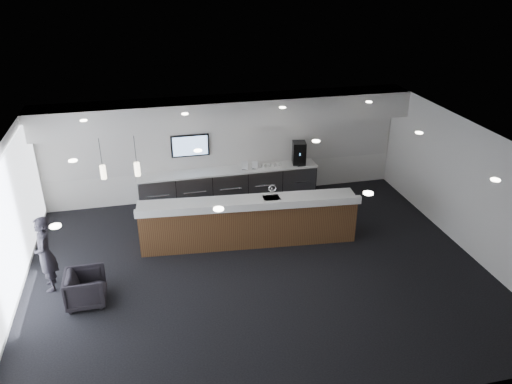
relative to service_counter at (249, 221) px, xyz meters
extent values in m
plane|color=black|center=(-0.06, -1.26, -0.58)|extent=(10.00, 10.00, 0.00)
cube|color=black|center=(-0.06, -1.26, 2.42)|extent=(10.00, 8.00, 0.02)
cube|color=white|center=(-0.06, 2.74, 0.92)|extent=(10.00, 0.02, 3.00)
cube|color=white|center=(-5.06, -1.26, 0.92)|extent=(0.02, 8.00, 3.00)
cube|color=white|center=(4.94, -1.26, 0.92)|extent=(0.02, 8.00, 3.00)
cube|color=silver|center=(-0.06, 2.29, 2.07)|extent=(10.00, 0.90, 0.70)
cube|color=silver|center=(-0.06, 2.71, 1.02)|extent=(9.80, 0.06, 1.40)
cube|color=#D4E1FF|center=(-5.02, -1.26, 0.92)|extent=(0.04, 7.36, 2.55)
cube|color=gray|center=(-0.06, 2.38, -0.13)|extent=(5.00, 0.60, 0.90)
cube|color=white|center=(-0.06, 2.38, 0.35)|extent=(5.06, 0.66, 0.05)
cylinder|color=silver|center=(-2.06, 2.06, -0.08)|extent=(0.60, 0.02, 0.02)
cylinder|color=silver|center=(-1.06, 2.06, -0.08)|extent=(0.60, 0.02, 0.02)
cylinder|color=silver|center=(-0.06, 2.06, -0.08)|extent=(0.60, 0.02, 0.02)
cylinder|color=silver|center=(0.94, 2.06, -0.08)|extent=(0.60, 0.02, 0.02)
cylinder|color=silver|center=(1.94, 2.06, -0.08)|extent=(0.60, 0.02, 0.02)
cube|color=black|center=(-1.06, 2.65, 1.07)|extent=(1.05, 0.07, 0.62)
cube|color=blue|center=(-1.06, 2.61, 1.07)|extent=(0.95, 0.01, 0.54)
cylinder|color=#FFEDC6|center=(-2.46, -0.46, 1.67)|extent=(0.12, 0.12, 0.30)
cylinder|color=#FFEDC6|center=(-3.16, -0.46, 1.67)|extent=(0.12, 0.12, 0.30)
cube|color=#4C2C19|center=(0.00, 0.01, -0.05)|extent=(5.19, 1.17, 1.05)
cube|color=white|center=(0.00, 0.01, 0.50)|extent=(5.28, 1.25, 0.06)
cube|color=white|center=(-0.03, -0.39, 0.59)|extent=(5.22, 0.57, 0.18)
cylinder|color=silver|center=(0.58, 0.06, 0.67)|extent=(0.04, 0.04, 0.28)
torus|color=silver|center=(0.58, 0.00, 0.81)|extent=(0.19, 0.05, 0.19)
cube|color=black|center=(1.99, 2.39, 0.69)|extent=(0.43, 0.47, 0.64)
cube|color=silver|center=(1.99, 2.16, 0.38)|extent=(0.23, 0.12, 0.02)
cube|color=silver|center=(0.39, 2.28, 0.50)|extent=(0.18, 0.07, 0.24)
cube|color=silver|center=(0.67, 2.26, 0.49)|extent=(0.17, 0.08, 0.23)
imported|color=black|center=(-3.68, -1.57, -0.22)|extent=(0.78, 0.76, 0.71)
imported|color=black|center=(-4.46, -0.87, 0.26)|extent=(0.50, 0.67, 1.67)
imported|color=white|center=(1.40, 2.31, 0.42)|extent=(0.09, 0.09, 0.09)
imported|color=white|center=(1.26, 2.31, 0.42)|extent=(0.13, 0.13, 0.09)
imported|color=white|center=(1.12, 2.31, 0.42)|extent=(0.11, 0.11, 0.09)
imported|color=white|center=(0.98, 2.31, 0.42)|extent=(0.12, 0.12, 0.09)
imported|color=white|center=(0.84, 2.31, 0.42)|extent=(0.13, 0.13, 0.09)
imported|color=white|center=(0.70, 2.31, 0.42)|extent=(0.10, 0.10, 0.09)
camera|label=1|loc=(-2.20, -10.29, 5.82)|focal=35.00mm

